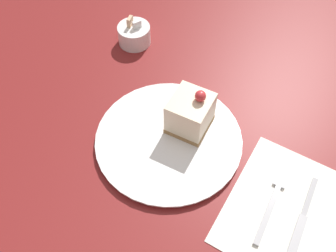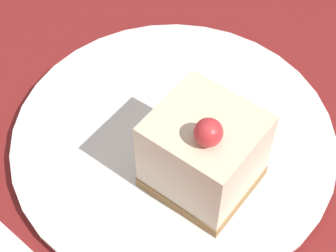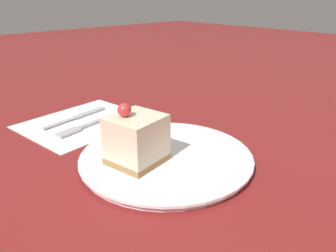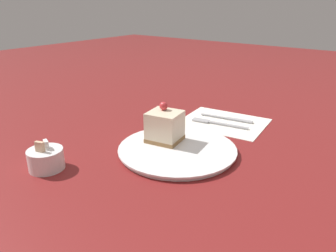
# 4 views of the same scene
# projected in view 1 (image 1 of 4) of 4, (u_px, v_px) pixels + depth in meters

# --- Properties ---
(ground_plane) EXTENTS (4.00, 4.00, 0.00)m
(ground_plane) POSITION_uv_depth(u_px,v_px,m) (158.00, 148.00, 0.72)
(ground_plane) COLOR maroon
(plate) EXTENTS (0.28, 0.28, 0.01)m
(plate) POSITION_uv_depth(u_px,v_px,m) (169.00, 140.00, 0.72)
(plate) COLOR white
(plate) RESTS_ON ground_plane
(cake_slice) EXTENTS (0.09, 0.09, 0.10)m
(cake_slice) POSITION_uv_depth(u_px,v_px,m) (190.00, 113.00, 0.71)
(cake_slice) COLOR #9E7547
(cake_slice) RESTS_ON plate
(napkin) EXTENTS (0.22, 0.26, 0.00)m
(napkin) POSITION_uv_depth(u_px,v_px,m) (287.00, 210.00, 0.64)
(napkin) COLOR white
(napkin) RESTS_ON ground_plane
(fork) EXTENTS (0.04, 0.17, 0.00)m
(fork) POSITION_uv_depth(u_px,v_px,m) (275.00, 195.00, 0.66)
(fork) COLOR #B2B2B7
(fork) RESTS_ON napkin
(knife) EXTENTS (0.04, 0.17, 0.00)m
(knife) POSITION_uv_depth(u_px,v_px,m) (300.00, 225.00, 0.63)
(knife) COLOR #B2B2B7
(knife) RESTS_ON napkin
(sugar_bowl) EXTENTS (0.08, 0.08, 0.07)m
(sugar_bowl) POSITION_uv_depth(u_px,v_px,m) (134.00, 34.00, 0.88)
(sugar_bowl) COLOR white
(sugar_bowl) RESTS_ON ground_plane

